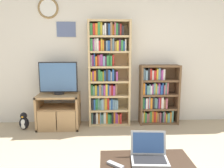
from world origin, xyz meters
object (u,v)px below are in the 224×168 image
(penguin_figurine, at_px, (24,122))
(remote_near_laptop, at_px, (115,165))
(bookshelf_tall, at_px, (107,74))
(tv_stand, at_px, (59,111))
(television, at_px, (58,78))
(bookshelf_short, at_px, (157,96))
(laptop, at_px, (149,153))

(penguin_figurine, bearing_deg, remote_near_laptop, -53.32)
(bookshelf_tall, relative_size, remote_near_laptop, 12.74)
(tv_stand, xyz_separation_m, television, (0.01, 0.04, 0.59))
(bookshelf_tall, relative_size, bookshelf_short, 1.71)
(remote_near_laptop, bearing_deg, television, -116.26)
(penguin_figurine, bearing_deg, television, 11.03)
(bookshelf_short, bearing_deg, laptop, -105.62)
(television, height_order, penguin_figurine, television)
(bookshelf_short, relative_size, penguin_figurine, 3.64)
(bookshelf_short, distance_m, laptop, 2.23)
(television, distance_m, laptop, 2.38)
(penguin_figurine, bearing_deg, bookshelf_tall, 8.84)
(television, bearing_deg, tv_stand, -104.99)
(bookshelf_short, bearing_deg, penguin_figurine, -174.20)
(tv_stand, height_order, laptop, laptop)
(penguin_figurine, bearing_deg, laptop, -46.44)
(bookshelf_short, bearing_deg, remote_near_laptop, -112.07)
(bookshelf_tall, bearing_deg, bookshelf_short, 0.91)
(laptop, bearing_deg, bookshelf_short, 78.47)
(tv_stand, relative_size, penguin_figurine, 2.39)
(bookshelf_tall, height_order, penguin_figurine, bookshelf_tall)
(tv_stand, bearing_deg, remote_near_laptop, -66.83)
(bookshelf_short, bearing_deg, television, -176.00)
(tv_stand, distance_m, laptop, 2.33)
(bookshelf_short, height_order, penguin_figurine, bookshelf_short)
(tv_stand, xyz_separation_m, bookshelf_tall, (0.88, 0.15, 0.65))
(bookshelf_tall, distance_m, laptop, 2.21)
(laptop, bearing_deg, tv_stand, 125.42)
(laptop, distance_m, remote_near_laptop, 0.33)
(tv_stand, xyz_separation_m, remote_near_laptop, (0.90, -2.09, 0.14))
(bookshelf_tall, height_order, bookshelf_short, bookshelf_tall)
(tv_stand, bearing_deg, bookshelf_short, 5.10)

